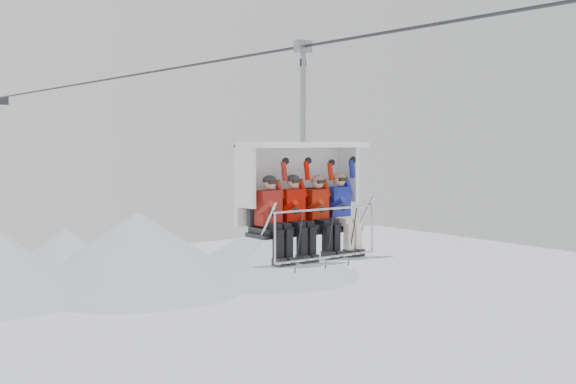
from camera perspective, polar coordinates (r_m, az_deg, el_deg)
haul_cable at (r=13.99m, az=0.00°, el=11.23°), size 0.06×50.00×0.06m
chairlift_carrier at (r=13.64m, az=0.85°, el=0.48°), size 2.50×1.17×3.98m
skier_far_left at (r=12.94m, az=-1.26°, el=-1.81°), size 0.43×1.69×1.69m
skier_center_left at (r=13.25m, az=0.59°, el=-1.67°), size 0.43×1.69×1.69m
skier_center_right at (r=13.62m, az=2.57°, el=-1.58°), size 0.41×1.69×1.64m
skier_far_right at (r=13.96m, az=4.26°, el=-1.39°), size 0.43×1.69×1.69m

